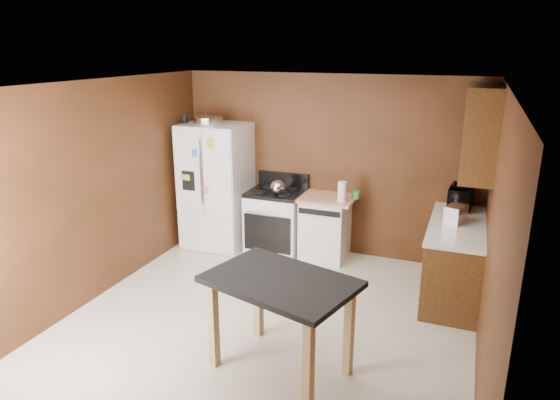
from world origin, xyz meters
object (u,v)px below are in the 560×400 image
Objects in this scene: green_canister at (356,195)px; gas_range at (276,221)px; refrigerator at (216,186)px; kettle at (278,187)px; dishwasher at (325,227)px; island at (280,293)px; toaster at (456,214)px; pen_cup at (185,119)px; roasting_pan at (209,120)px; paper_towel at (342,192)px; microwave at (461,198)px.

green_canister is 0.10× the size of gas_range.
refrigerator is at bearing -176.19° from gas_range.
kettle is 0.23× the size of dishwasher.
toaster is at bearing 57.62° from island.
pen_cup reaches higher than toaster.
gas_range is (-1.11, -0.09, -0.48)m from green_canister.
pen_cup is 1.05m from refrigerator.
refrigerator reaches higher than toaster.
roasting_pan reaches higher than refrigerator.
island is (-1.34, -2.11, -0.23)m from toaster.
island is at bearing -87.82° from paper_towel.
green_canister is 2.03m from refrigerator.
refrigerator is (-0.99, 0.08, -0.10)m from kettle.
pen_cup is 0.44× the size of paper_towel.
island is at bearing -51.67° from refrigerator.
green_canister is 0.12× the size of dishwasher.
kettle is 1.00m from refrigerator.
pen_cup reaches higher than microwave.
paper_towel is at bearing 106.22° from microwave.
dishwasher is at bearing 3.46° from roasting_pan.
island is (2.05, -2.48, -1.08)m from roasting_pan.
roasting_pan reaches higher than paper_towel.
toaster is at bearing -6.30° from roasting_pan.
pen_cup is 3.86m from microwave.
pen_cup is at bearing -179.32° from kettle.
roasting_pan is at bearing 100.20° from microwave.
kettle reaches higher than island.
toaster is 0.32× the size of dishwasher.
refrigerator is (-2.02, -0.15, -0.04)m from green_canister.
island is at bearing -67.40° from gas_range.
refrigerator is at bearing 175.30° from kettle.
green_canister is 1.33m from microwave.
toaster is 0.16× the size of refrigerator.
microwave reaches higher than gas_range.
paper_towel is 0.94× the size of toaster.
pen_cup is 0.13× the size of dishwasher.
roasting_pan is 0.35m from pen_cup.
roasting_pan is at bearing -175.43° from gas_range.
roasting_pan is 0.23× the size of refrigerator.
toaster is (1.29, -0.54, 0.06)m from green_canister.
paper_towel reaches higher than green_canister.
paper_towel is 1.89m from refrigerator.
refrigerator reaches higher than island.
dishwasher is at bearing 2.98° from refrigerator.
island is (0.09, -2.45, -0.25)m from paper_towel.
kettle is at bearing -3.40° from roasting_pan.
island is (-1.37, -2.70, -0.26)m from microwave.
paper_towel reaches higher than island.
gas_range is at bearing -175.49° from green_canister.
gas_range is 2.79m from island.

